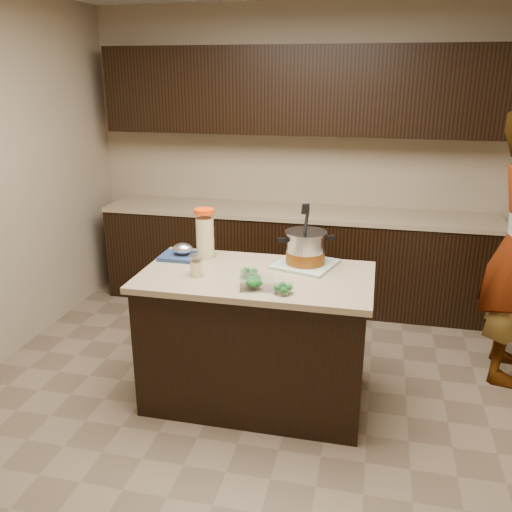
{
  "coord_description": "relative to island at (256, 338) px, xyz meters",
  "views": [
    {
      "loc": [
        0.71,
        -3.11,
        2.11
      ],
      "look_at": [
        0.0,
        0.0,
        1.02
      ],
      "focal_mm": 38.0,
      "sensor_mm": 36.0,
      "label": 1
    }
  ],
  "objects": [
    {
      "name": "broccoli_tub_rect",
      "position": [
        0.06,
        -0.23,
        0.48
      ],
      "size": [
        0.22,
        0.18,
        0.07
      ],
      "rotation": [
        0.0,
        0.0,
        0.2
      ],
      "color": "silver",
      "rests_on": "island"
    },
    {
      "name": "mason_jar",
      "position": [
        -0.36,
        -0.1,
        0.51
      ],
      "size": [
        0.1,
        0.1,
        0.14
      ],
      "rotation": [
        0.0,
        0.0,
        -0.11
      ],
      "color": "#DFCE88",
      "rests_on": "island"
    },
    {
      "name": "island",
      "position": [
        0.0,
        0.0,
        0.0
      ],
      "size": [
        1.46,
        0.81,
        0.9
      ],
      "color": "black",
      "rests_on": "ground"
    },
    {
      "name": "ground_plane",
      "position": [
        0.0,
        0.0,
        -0.45
      ],
      "size": [
        4.0,
        4.0,
        0.0
      ],
      "primitive_type": "plane",
      "color": "brown",
      "rests_on": "ground"
    },
    {
      "name": "back_cabinets",
      "position": [
        0.0,
        1.74,
        0.49
      ],
      "size": [
        3.6,
        0.63,
        2.33
      ],
      "color": "black",
      "rests_on": "ground"
    },
    {
      "name": "stock_pot",
      "position": [
        0.28,
        0.22,
        0.56
      ],
      "size": [
        0.36,
        0.36,
        0.39
      ],
      "rotation": [
        0.0,
        0.0,
        0.39
      ],
      "color": "#B7B7BC",
      "rests_on": "dish_towel"
    },
    {
      "name": "room_shell",
      "position": [
        0.0,
        0.0,
        1.26
      ],
      "size": [
        4.04,
        4.04,
        2.72
      ],
      "color": "tan",
      "rests_on": "ground"
    },
    {
      "name": "lemonade_pitcher",
      "position": [
        -0.41,
        0.25,
        0.6
      ],
      "size": [
        0.17,
        0.17,
        0.33
      ],
      "rotation": [
        0.0,
        0.0,
        -0.27
      ],
      "color": "#DFCE88",
      "rests_on": "island"
    },
    {
      "name": "broccoli_tub_right",
      "position": [
        0.22,
        -0.27,
        0.47
      ],
      "size": [
        0.12,
        0.12,
        0.05
      ],
      "rotation": [
        0.0,
        0.0,
        -0.03
      ],
      "color": "silver",
      "rests_on": "island"
    },
    {
      "name": "broccoli_tub_left",
      "position": [
        -0.03,
        -0.06,
        0.47
      ],
      "size": [
        0.14,
        0.14,
        0.05
      ],
      "rotation": [
        0.0,
        0.0,
        0.39
      ],
      "color": "silver",
      "rests_on": "island"
    },
    {
      "name": "blue_tray",
      "position": [
        -0.56,
        0.19,
        0.48
      ],
      "size": [
        0.26,
        0.21,
        0.1
      ],
      "rotation": [
        0.0,
        0.0,
        -0.0
      ],
      "color": "navy",
      "rests_on": "island"
    },
    {
      "name": "dish_towel",
      "position": [
        0.28,
        0.23,
        0.46
      ],
      "size": [
        0.45,
        0.45,
        0.02
      ],
      "primitive_type": "cube",
      "rotation": [
        0.0,
        0.0,
        -0.29
      ],
      "color": "#61906A",
      "rests_on": "island"
    }
  ]
}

